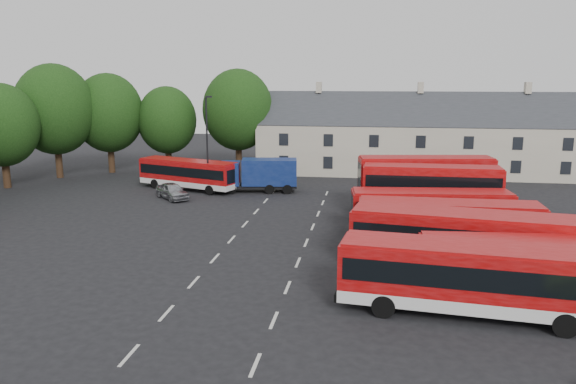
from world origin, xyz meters
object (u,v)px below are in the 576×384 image
box_truck (260,174)px  silver_car (172,191)px  bus_dd_south (431,189)px  bus_row_a (472,274)px  lamppost (207,142)px

box_truck → silver_car: bearing=-157.6°
bus_dd_south → silver_car: bus_dd_south is taller
bus_row_a → bus_dd_south: (-0.14, 17.53, 0.38)m
box_truck → lamppost: lamppost is taller
box_truck → lamppost: (-4.47, -1.70, 3.03)m
bus_row_a → lamppost: (-19.38, 24.23, 2.79)m
bus_dd_south → silver_car: 22.26m
lamppost → bus_row_a: bearing=-51.3°
bus_row_a → lamppost: size_ratio=1.33×
box_truck → lamppost: bearing=-167.5°
bus_dd_south → lamppost: 20.51m
bus_dd_south → lamppost: size_ratio=1.13×
silver_car → lamppost: (2.57, 2.50, 4.06)m
bus_row_a → bus_dd_south: 17.54m
bus_row_a → bus_dd_south: bus_dd_south is taller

